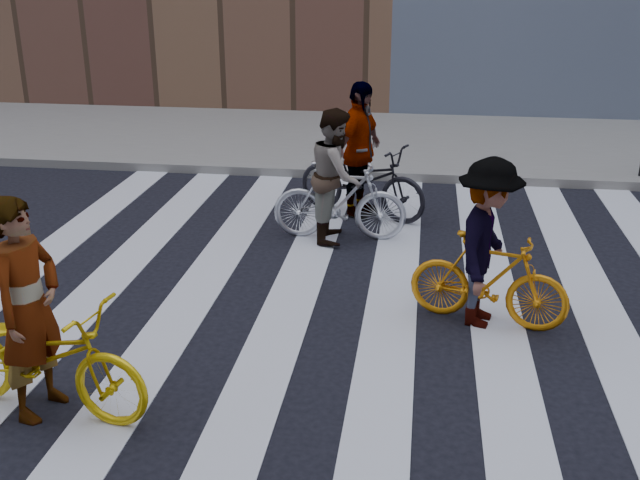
% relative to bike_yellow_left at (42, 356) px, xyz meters
% --- Properties ---
extents(ground, '(100.00, 100.00, 0.00)m').
position_rel_bike_yellow_left_xyz_m(ground, '(2.19, 2.10, -0.51)').
color(ground, black).
rests_on(ground, ground).
extents(sidewalk_far, '(100.00, 5.00, 0.15)m').
position_rel_bike_yellow_left_xyz_m(sidewalk_far, '(2.19, 9.60, -0.43)').
color(sidewalk_far, gray).
rests_on(sidewalk_far, ground).
extents(zebra_crosswalk, '(8.25, 10.00, 0.01)m').
position_rel_bike_yellow_left_xyz_m(zebra_crosswalk, '(2.19, 2.10, -0.50)').
color(zebra_crosswalk, silver).
rests_on(zebra_crosswalk, ground).
extents(bike_yellow_left, '(2.02, 1.00, 1.02)m').
position_rel_bike_yellow_left_xyz_m(bike_yellow_left, '(0.00, 0.00, 0.00)').
color(bike_yellow_left, '#E0B60C').
rests_on(bike_yellow_left, ground).
extents(bike_silver_mid, '(1.77, 0.54, 1.06)m').
position_rel_bike_yellow_left_xyz_m(bike_silver_mid, '(1.94, 4.33, 0.02)').
color(bike_silver_mid, silver).
rests_on(bike_silver_mid, ground).
extents(bike_yellow_right, '(1.68, 0.85, 0.97)m').
position_rel_bike_yellow_left_xyz_m(bike_yellow_right, '(3.72, 2.12, -0.02)').
color(bike_yellow_right, orange).
rests_on(bike_yellow_right, ground).
extents(bike_dark_rear, '(2.13, 1.45, 1.06)m').
position_rel_bike_yellow_left_xyz_m(bike_dark_rear, '(2.15, 5.33, 0.02)').
color(bike_dark_rear, black).
rests_on(bike_dark_rear, ground).
extents(rider_left, '(0.56, 0.75, 1.87)m').
position_rel_bike_yellow_left_xyz_m(rider_left, '(-0.05, 0.00, 0.43)').
color(rider_left, slate).
rests_on(rider_left, ground).
extents(rider_mid, '(0.68, 0.86, 1.75)m').
position_rel_bike_yellow_left_xyz_m(rider_mid, '(1.89, 4.33, 0.37)').
color(rider_mid, slate).
rests_on(rider_mid, ground).
extents(rider_right, '(0.91, 1.26, 1.75)m').
position_rel_bike_yellow_left_xyz_m(rider_right, '(3.67, 2.12, 0.37)').
color(rider_right, slate).
rests_on(rider_right, ground).
extents(rider_rear, '(0.88, 1.23, 1.93)m').
position_rel_bike_yellow_left_xyz_m(rider_rear, '(2.10, 5.33, 0.46)').
color(rider_rear, slate).
rests_on(rider_rear, ground).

